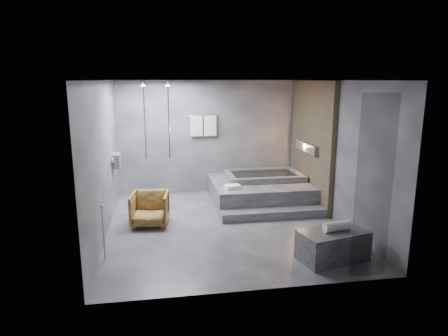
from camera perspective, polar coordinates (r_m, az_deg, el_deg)
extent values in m
plane|color=#313134|center=(7.94, 0.23, -8.21)|extent=(5.00, 5.00, 0.00)
cube|color=#525255|center=(7.43, 0.25, 12.43)|extent=(4.50, 5.00, 0.04)
cube|color=#3C3C42|center=(10.00, -2.16, 4.40)|extent=(4.50, 0.04, 2.80)
cube|color=#3C3C42|center=(5.18, 4.88, -3.37)|extent=(4.50, 0.04, 2.80)
cube|color=#3C3C42|center=(7.53, -16.91, 1.16)|extent=(0.04, 5.00, 2.80)
cube|color=#3C3C42|center=(8.23, 15.88, 2.17)|extent=(0.04, 5.00, 2.80)
cube|color=#977C58|center=(9.34, 12.32, 3.54)|extent=(0.10, 2.40, 2.78)
cube|color=#FF9938|center=(9.33, 11.83, 2.93)|extent=(0.14, 1.20, 0.20)
cube|color=gray|center=(8.94, -15.10, 1.04)|extent=(0.16, 0.42, 0.30)
imported|color=beige|center=(8.85, -15.08, 0.63)|extent=(0.08, 0.08, 0.21)
imported|color=beige|center=(9.05, -14.95, 0.72)|extent=(0.07, 0.07, 0.15)
cylinder|color=silver|center=(9.42, -7.92, 6.85)|extent=(0.04, 0.04, 1.80)
cylinder|color=silver|center=(9.42, -11.29, 6.73)|extent=(0.04, 0.04, 1.80)
cylinder|color=silver|center=(9.86, -3.01, 7.50)|extent=(0.75, 0.02, 0.02)
cube|color=white|center=(9.85, -3.97, 6.02)|extent=(0.30, 0.06, 0.50)
cube|color=white|center=(9.89, -2.00, 6.06)|extent=(0.30, 0.06, 0.50)
cylinder|color=silver|center=(6.63, -16.82, -8.93)|extent=(0.04, 0.04, 0.90)
cube|color=black|center=(5.85, 20.63, -2.78)|extent=(0.55, 0.01, 2.60)
cube|color=#373739|center=(9.42, 5.07, -3.30)|extent=(2.20, 2.00, 0.50)
cube|color=#373739|center=(8.39, 7.06, -6.52)|extent=(2.20, 0.36, 0.18)
cube|color=#2E2F31|center=(6.68, 15.26, -10.60)|extent=(1.17, 0.81, 0.48)
imported|color=#4B3212|center=(8.01, -10.54, -5.75)|extent=(0.79, 0.81, 0.66)
cylinder|color=white|center=(6.59, 15.81, -8.01)|extent=(0.45, 0.22, 0.16)
cube|color=white|center=(8.64, 1.21, -2.71)|extent=(0.36, 0.30, 0.08)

